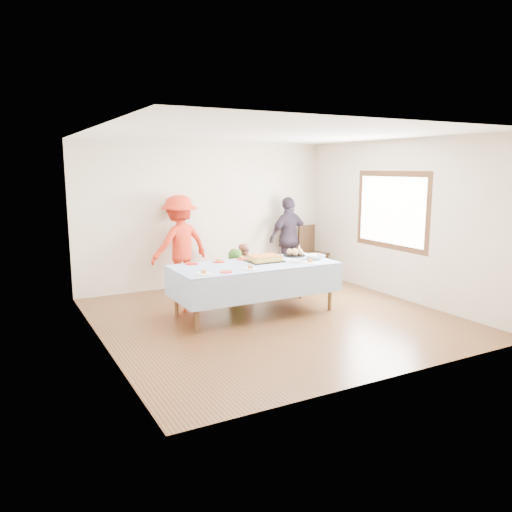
# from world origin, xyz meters

# --- Properties ---
(ground) EXTENTS (5.00, 5.00, 0.00)m
(ground) POSITION_xyz_m (0.00, 0.00, 0.00)
(ground) COLOR #4E2816
(ground) RESTS_ON ground
(room_walls) EXTENTS (5.04, 5.04, 2.72)m
(room_walls) POSITION_xyz_m (0.05, 0.00, 1.77)
(room_walls) COLOR beige
(room_walls) RESTS_ON ground
(party_table) EXTENTS (2.50, 1.10, 0.78)m
(party_table) POSITION_xyz_m (-0.14, 0.31, 0.72)
(party_table) COLOR #53341C
(party_table) RESTS_ON ground
(birthday_cake) EXTENTS (0.53, 0.41, 0.09)m
(birthday_cake) POSITION_xyz_m (0.09, 0.42, 0.82)
(birthday_cake) COLOR black
(birthday_cake) RESTS_ON party_table
(rolls_tray) EXTENTS (0.38, 0.38, 0.11)m
(rolls_tray) POSITION_xyz_m (0.78, 0.62, 0.83)
(rolls_tray) COLOR black
(rolls_tray) RESTS_ON party_table
(punch_bowl) EXTENTS (0.30, 0.30, 0.07)m
(punch_bowl) POSITION_xyz_m (0.90, 0.21, 0.82)
(punch_bowl) COLOR silver
(punch_bowl) RESTS_ON party_table
(party_hat) EXTENTS (0.11, 0.11, 0.18)m
(party_hat) POSITION_xyz_m (0.93, 0.73, 0.87)
(party_hat) COLOR white
(party_hat) RESTS_ON party_table
(fork_pile) EXTENTS (0.24, 0.18, 0.07)m
(fork_pile) POSITION_xyz_m (0.46, 0.10, 0.81)
(fork_pile) COLOR white
(fork_pile) RESTS_ON party_table
(plate_red_far_a) EXTENTS (0.19, 0.19, 0.01)m
(plate_red_far_a) POSITION_xyz_m (-1.00, 0.75, 0.79)
(plate_red_far_a) COLOR red
(plate_red_far_a) RESTS_ON party_table
(plate_red_far_b) EXTENTS (0.19, 0.19, 0.01)m
(plate_red_far_b) POSITION_xyz_m (-0.56, 0.71, 0.79)
(plate_red_far_b) COLOR red
(plate_red_far_b) RESTS_ON party_table
(plate_red_far_c) EXTENTS (0.17, 0.17, 0.01)m
(plate_red_far_c) POSITION_xyz_m (-0.15, 0.73, 0.79)
(plate_red_far_c) COLOR red
(plate_red_far_c) RESTS_ON party_table
(plate_red_far_d) EXTENTS (0.17, 0.17, 0.01)m
(plate_red_far_d) POSITION_xyz_m (0.44, 0.72, 0.79)
(plate_red_far_d) COLOR red
(plate_red_far_d) RESTS_ON party_table
(plate_red_near) EXTENTS (0.18, 0.18, 0.01)m
(plate_red_near) POSITION_xyz_m (-0.78, -0.03, 0.79)
(plate_red_near) COLOR red
(plate_red_near) RESTS_ON party_table
(plate_white_left) EXTENTS (0.24, 0.24, 0.01)m
(plate_white_left) POSITION_xyz_m (-1.11, -0.00, 0.79)
(plate_white_left) COLOR white
(plate_white_left) RESTS_ON party_table
(plate_white_mid) EXTENTS (0.21, 0.21, 0.01)m
(plate_white_mid) POSITION_xyz_m (-0.39, -0.01, 0.79)
(plate_white_mid) COLOR white
(plate_white_mid) RESTS_ON party_table
(plate_white_right) EXTENTS (0.23, 0.23, 0.01)m
(plate_white_right) POSITION_xyz_m (0.64, -0.03, 0.79)
(plate_white_right) COLOR white
(plate_white_right) RESTS_ON party_table
(dining_chair) EXTENTS (0.56, 0.56, 1.07)m
(dining_chair) POSITION_xyz_m (2.08, 2.04, 0.59)
(dining_chair) COLOR black
(dining_chair) RESTS_ON ground
(toddler_left) EXTENTS (0.30, 0.21, 0.79)m
(toddler_left) POSITION_xyz_m (-1.01, 0.90, 0.40)
(toddler_left) COLOR #D64E1A
(toddler_left) RESTS_ON ground
(toddler_mid) EXTENTS (0.50, 0.41, 0.89)m
(toddler_mid) POSITION_xyz_m (-0.06, 1.17, 0.44)
(toddler_mid) COLOR #366521
(toddler_mid) RESTS_ON ground
(toddler_right) EXTENTS (0.54, 0.48, 0.94)m
(toddler_right) POSITION_xyz_m (0.16, 1.32, 0.47)
(toddler_right) COLOR #C4745B
(toddler_right) RESTS_ON ground
(adult_left) EXTENTS (1.25, 0.89, 1.75)m
(adult_left) POSITION_xyz_m (-0.66, 2.20, 0.87)
(adult_left) COLOR red
(adult_left) RESTS_ON ground
(adult_right) EXTENTS (1.02, 0.54, 1.65)m
(adult_right) POSITION_xyz_m (1.65, 2.20, 0.83)
(adult_right) COLOR #372C3D
(adult_right) RESTS_ON ground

